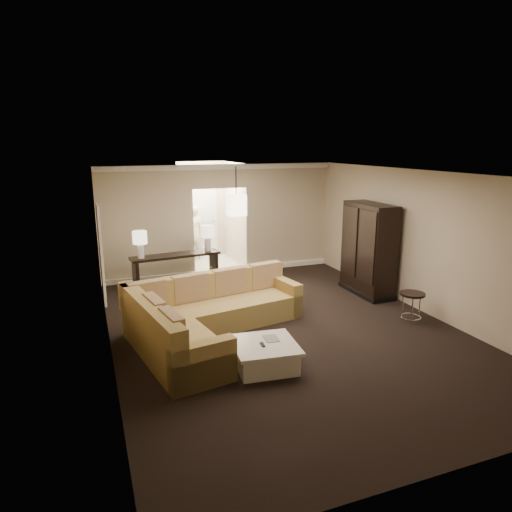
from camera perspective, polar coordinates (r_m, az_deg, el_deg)
name	(u,v)px	position (r m, az deg, el deg)	size (l,w,h in m)	color
ground	(284,329)	(8.44, 3.48, -9.15)	(8.00, 8.00, 0.00)	black
wall_back	(220,220)	(11.68, -4.46, 4.51)	(6.00, 0.04, 2.80)	#C6B196
wall_front	(457,348)	(4.83, 23.82, -10.53)	(6.00, 0.04, 2.80)	#C6B196
wall_left	(105,272)	(7.32, -18.32, -1.86)	(0.04, 8.00, 2.80)	#C6B196
wall_right	(423,242)	(9.60, 20.20, 1.63)	(0.04, 8.00, 2.80)	#C6B196
ceiling	(286,174)	(7.78, 3.79, 10.19)	(6.00, 8.00, 0.02)	silver
crown_molding	(220,167)	(11.49, -4.52, 11.03)	(6.00, 0.10, 0.12)	white
baseboard	(222,271)	(11.93, -4.28, -1.89)	(6.00, 0.10, 0.12)	white
side_door	(101,253)	(10.13, -18.79, 0.32)	(0.05, 0.90, 2.10)	white
foyer	(207,216)	(12.97, -6.13, 4.97)	(1.44, 2.02, 2.80)	silver
sectional_sofa	(205,316)	(8.02, -6.36, -7.48)	(3.37, 3.01, 0.97)	brown
coffee_table	(265,355)	(7.05, 1.10, -12.24)	(1.04, 1.04, 0.40)	silver
console_table	(176,268)	(10.81, -9.95, -1.44)	(2.11, 0.69, 0.80)	black
armoire	(368,251)	(10.40, 13.84, 0.59)	(0.61, 1.42, 2.04)	black
drink_table	(412,301)	(9.09, 18.91, -5.37)	(0.46, 0.46, 0.58)	black
table_lamp_left	(140,240)	(10.45, -14.31, 1.93)	(0.32, 0.32, 0.61)	silver
table_lamp_right	(207,234)	(10.90, -6.09, 2.77)	(0.32, 0.32, 0.61)	silver
pendant_light	(236,205)	(10.37, -2.49, 6.43)	(0.38, 0.38, 1.09)	black
person	(194,230)	(13.21, -7.81, 3.24)	(0.64, 0.42, 1.76)	beige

